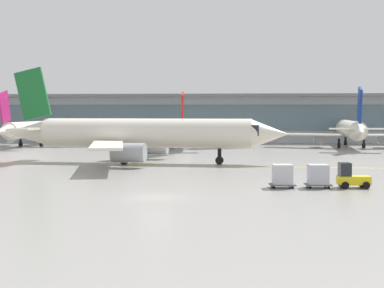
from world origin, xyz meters
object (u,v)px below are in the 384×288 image
(gate_airplane_2, at_px, (183,132))
(cargo_dolly_lead, at_px, (318,175))
(gate_airplane_3, at_px, (351,130))
(baggage_tug, at_px, (351,177))
(cargo_dolly_trailing, at_px, (282,175))
(gate_airplane_1, at_px, (34,130))
(taxiing_regional_jet, at_px, (142,134))

(gate_airplane_2, height_order, cargo_dolly_lead, gate_airplane_2)
(gate_airplane_3, relative_size, baggage_tug, 11.27)
(cargo_dolly_trailing, bearing_deg, gate_airplane_1, 122.26)
(gate_airplane_1, distance_m, taxiing_regional_jet, 42.03)
(gate_airplane_1, relative_size, gate_airplane_2, 1.04)
(gate_airplane_1, xyz_separation_m, baggage_tug, (46.52, -55.36, -1.99))
(taxiing_regional_jet, bearing_deg, gate_airplane_1, 131.42)
(gate_airplane_1, height_order, baggage_tug, gate_airplane_1)
(gate_airplane_3, distance_m, cargo_dolly_trailing, 57.81)
(gate_airplane_2, bearing_deg, baggage_tug, -165.03)
(cargo_dolly_lead, bearing_deg, gate_airplane_3, 74.05)
(gate_airplane_2, distance_m, cargo_dolly_trailing, 54.44)
(gate_airplane_3, bearing_deg, cargo_dolly_lead, 171.16)
(gate_airplane_2, height_order, cargo_dolly_trailing, gate_airplane_2)
(gate_airplane_1, height_order, gate_airplane_2, gate_airplane_1)
(baggage_tug, bearing_deg, gate_airplane_3, 76.71)
(gate_airplane_2, xyz_separation_m, cargo_dolly_lead, (16.63, -52.45, -1.73))
(cargo_dolly_trailing, bearing_deg, baggage_tug, -0.00)
(gate_airplane_3, relative_size, cargo_dolly_trailing, 13.74)
(gate_airplane_2, bearing_deg, gate_airplane_1, 78.18)
(gate_airplane_3, height_order, cargo_dolly_lead, gate_airplane_3)
(gate_airplane_1, distance_m, gate_airplane_2, 27.36)
(gate_airplane_2, xyz_separation_m, taxiing_regional_jet, (-1.80, -30.40, 0.74))
(baggage_tug, height_order, cargo_dolly_trailing, baggage_tug)
(gate_airplane_1, bearing_deg, cargo_dolly_trailing, -140.07)
(gate_airplane_2, relative_size, cargo_dolly_lead, 12.69)
(taxiing_regional_jet, height_order, cargo_dolly_trailing, taxiing_regional_jet)
(gate_airplane_1, xyz_separation_m, gate_airplane_2, (27.18, -3.09, -0.11))
(taxiing_regional_jet, distance_m, baggage_tug, 30.52)
(gate_airplane_3, height_order, cargo_dolly_trailing, gate_airplane_3)
(cargo_dolly_lead, height_order, cargo_dolly_trailing, same)
(taxiing_regional_jet, relative_size, baggage_tug, 13.19)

